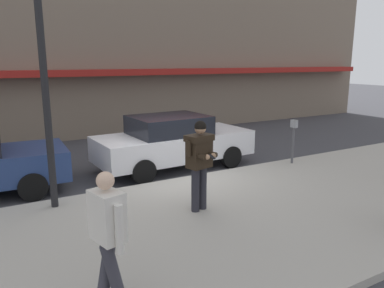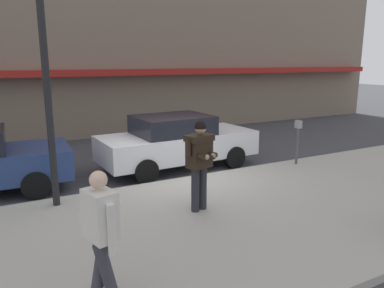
# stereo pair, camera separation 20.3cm
# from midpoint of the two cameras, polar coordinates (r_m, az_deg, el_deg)

# --- Properties ---
(ground_plane) EXTENTS (80.00, 80.00, 0.00)m
(ground_plane) POSITION_cam_midpoint_polar(r_m,az_deg,el_deg) (9.77, -3.62, -5.67)
(ground_plane) COLOR #3D3D42
(sidewalk) EXTENTS (32.00, 5.30, 0.14)m
(sidewalk) POSITION_cam_midpoint_polar(r_m,az_deg,el_deg) (8.04, 12.13, -9.52)
(sidewalk) COLOR #A8A399
(sidewalk) RESTS_ON ground
(curb_paint_line) EXTENTS (28.00, 0.12, 0.01)m
(curb_paint_line) POSITION_cam_midpoint_polar(r_m,az_deg,el_deg) (10.26, 1.29, -4.72)
(curb_paint_line) COLOR silver
(curb_paint_line) RESTS_ON ground
(parked_sedan_mid) EXTENTS (4.58, 2.08, 1.54)m
(parked_sedan_mid) POSITION_cam_midpoint_polar(r_m,az_deg,el_deg) (10.76, -3.41, 0.42)
(parked_sedan_mid) COLOR silver
(parked_sedan_mid) RESTS_ON ground
(man_texting_on_phone) EXTENTS (0.64, 0.63, 1.81)m
(man_texting_on_phone) POSITION_cam_midpoint_polar(r_m,az_deg,el_deg) (7.24, 0.36, -1.85)
(man_texting_on_phone) COLOR #23232B
(man_texting_on_phone) RESTS_ON sidewalk
(pedestrian_in_light_coat) EXTENTS (0.40, 0.59, 1.70)m
(pedestrian_in_light_coat) POSITION_cam_midpoint_polar(r_m,az_deg,el_deg) (4.61, -13.96, -12.81)
(pedestrian_in_light_coat) COLOR #33333D
(pedestrian_in_light_coat) RESTS_ON sidewalk
(street_lamp_post) EXTENTS (0.36, 0.36, 4.88)m
(street_lamp_post) POSITION_cam_midpoint_polar(r_m,az_deg,el_deg) (7.77, -22.56, 12.27)
(street_lamp_post) COLOR black
(street_lamp_post) RESTS_ON sidewalk
(parking_meter) EXTENTS (0.12, 0.18, 1.27)m
(parking_meter) POSITION_cam_midpoint_polar(r_m,az_deg,el_deg) (11.08, 14.70, 1.32)
(parking_meter) COLOR #4C4C51
(parking_meter) RESTS_ON sidewalk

